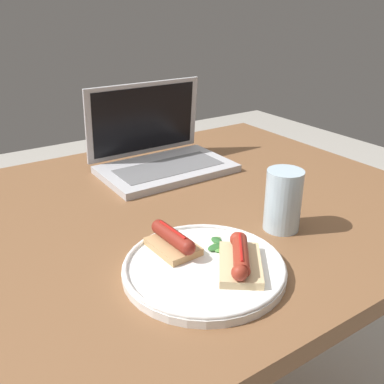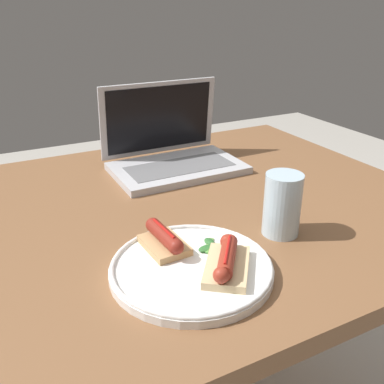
% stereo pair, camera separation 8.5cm
% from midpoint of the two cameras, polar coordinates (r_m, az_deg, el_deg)
% --- Properties ---
extents(desk, '(1.23, 0.89, 0.77)m').
position_cam_midpoint_polar(desk, '(0.95, -1.82, -6.55)').
color(desk, brown).
rests_on(desk, ground_plane).
extents(laptop, '(0.33, 0.23, 0.21)m').
position_cam_midpoint_polar(laptop, '(1.13, -0.51, 5.16)').
color(laptop, '#B7B7BC').
rests_on(laptop, desk).
extents(plate, '(0.27, 0.27, 0.02)m').
position_cam_midpoint_polar(plate, '(0.71, 3.40, -10.13)').
color(plate, white).
rests_on(plate, desk).
extents(sausage_toast_left, '(0.12, 0.13, 0.04)m').
position_cam_midpoint_polar(sausage_toast_left, '(0.69, 7.93, -9.42)').
color(sausage_toast_left, '#D6B784').
rests_on(sausage_toast_left, plate).
extents(sausage_toast_middle, '(0.07, 0.11, 0.04)m').
position_cam_midpoint_polar(sausage_toast_middle, '(0.74, -0.45, -6.43)').
color(sausage_toast_middle, tan).
rests_on(sausage_toast_middle, plate).
extents(salad_pile, '(0.05, 0.05, 0.01)m').
position_cam_midpoint_polar(salad_pile, '(0.75, 5.46, -7.19)').
color(salad_pile, '#709E4C').
rests_on(salad_pile, plate).
extents(drinking_glass, '(0.07, 0.07, 0.12)m').
position_cam_midpoint_polar(drinking_glass, '(0.82, 14.87, -1.70)').
color(drinking_glass, silver).
rests_on(drinking_glass, desk).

